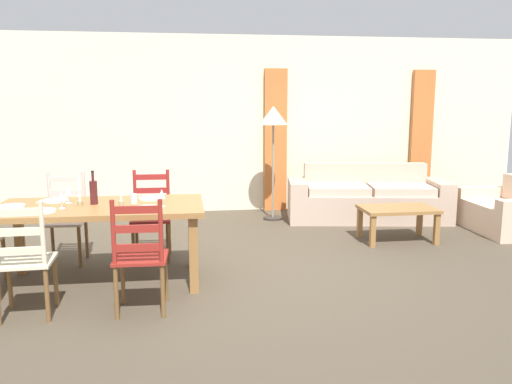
{
  "coord_description": "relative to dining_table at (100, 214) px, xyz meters",
  "views": [
    {
      "loc": [
        -0.61,
        -4.81,
        1.69
      ],
      "look_at": [
        0.13,
        0.55,
        0.75
      ],
      "focal_mm": 36.32,
      "sensor_mm": 36.0,
      "label": 1
    }
  ],
  "objects": [
    {
      "name": "dinner_plate_far_left",
      "position": [
        -0.45,
        0.25,
        0.1
      ],
      "size": [
        0.24,
        0.24,
        0.02
      ],
      "primitive_type": "cylinder",
      "color": "white",
      "rests_on": "dining_table"
    },
    {
      "name": "curtain_panel_right",
      "position": [
        4.6,
        3.11,
        0.44
      ],
      "size": [
        0.35,
        0.08,
        2.2
      ],
      "primitive_type": "cube",
      "color": "#C76B32",
      "rests_on": "ground_plane"
    },
    {
      "name": "wine_glass_near_right",
      "position": [
        0.58,
        -0.15,
        0.2
      ],
      "size": [
        0.06,
        0.06,
        0.16
      ],
      "color": "white",
      "rests_on": "dining_table"
    },
    {
      "name": "wine_glass_far_left",
      "position": [
        -0.31,
        0.14,
        0.2
      ],
      "size": [
        0.06,
        0.06,
        0.16
      ],
      "color": "white",
      "rests_on": "dining_table"
    },
    {
      "name": "wine_glass_near_left",
      "position": [
        -0.31,
        -0.12,
        0.2
      ],
      "size": [
        0.06,
        0.06,
        0.16
      ],
      "color": "white",
      "rests_on": "dining_table"
    },
    {
      "name": "wall_far",
      "position": [
        1.4,
        3.25,
        0.69
      ],
      "size": [
        9.6,
        0.16,
        2.7
      ],
      "primitive_type": "cube",
      "color": "beige",
      "rests_on": "ground_plane"
    },
    {
      "name": "dining_chair_far_left",
      "position": [
        -0.48,
        0.73,
        -0.19
      ],
      "size": [
        0.43,
        0.41,
        0.96
      ],
      "color": "beige",
      "rests_on": "ground_plane"
    },
    {
      "name": "dining_chair_near_right",
      "position": [
        0.42,
        -0.78,
        -0.19
      ],
      "size": [
        0.43,
        0.41,
        0.96
      ],
      "color": "maroon",
      "rests_on": "ground_plane"
    },
    {
      "name": "coffee_table",
      "position": [
        3.37,
        1.05,
        -0.31
      ],
      "size": [
        0.9,
        0.56,
        0.42
      ],
      "color": "olive",
      "rests_on": "ground_plane"
    },
    {
      "name": "dining_chair_far_right",
      "position": [
        0.42,
        0.76,
        -0.19
      ],
      "size": [
        0.43,
        0.41,
        0.96
      ],
      "color": "maroon",
      "rests_on": "ground_plane"
    },
    {
      "name": "dinner_plate_near_left",
      "position": [
        -0.45,
        -0.25,
        0.1
      ],
      "size": [
        0.24,
        0.24,
        0.02
      ],
      "primitive_type": "cylinder",
      "color": "white",
      "rests_on": "dining_table"
    },
    {
      "name": "armchair_upholstered",
      "position": [
        5.02,
        1.3,
        -0.41
      ],
      "size": [
        0.81,
        1.17,
        0.72
      ],
      "color": "beige",
      "rests_on": "ground_plane"
    },
    {
      "name": "curtain_panel_left",
      "position": [
        2.2,
        3.11,
        0.44
      ],
      "size": [
        0.35,
        0.08,
        2.2
      ],
      "primitive_type": "cube",
      "color": "#C76B32",
      "rests_on": "ground_plane"
    },
    {
      "name": "dinner_plate_far_right",
      "position": [
        0.45,
        0.25,
        0.1
      ],
      "size": [
        0.24,
        0.24,
        0.02
      ],
      "primitive_type": "cylinder",
      "color": "white",
      "rests_on": "dining_table"
    },
    {
      "name": "dinner_plate_near_right",
      "position": [
        0.45,
        -0.25,
        0.1
      ],
      "size": [
        0.24,
        0.24,
        0.02
      ],
      "primitive_type": "cylinder",
      "color": "white",
      "rests_on": "dining_table"
    },
    {
      "name": "wine_bottle",
      "position": [
        -0.06,
        0.05,
        0.2
      ],
      "size": [
        0.07,
        0.07,
        0.32
      ],
      "color": "#471919",
      "rests_on": "dining_table"
    },
    {
      "name": "fork_far_left",
      "position": [
        -0.6,
        0.25,
        0.09
      ],
      "size": [
        0.02,
        0.17,
        0.01
      ],
      "primitive_type": "cube",
      "rotation": [
        0.0,
        0.0,
        -0.05
      ],
      "color": "silver",
      "rests_on": "dining_table"
    },
    {
      "name": "dining_table",
      "position": [
        0.0,
        0.0,
        0.0
      ],
      "size": [
        1.9,
        0.96,
        0.75
      ],
      "color": "olive",
      "rests_on": "ground_plane"
    },
    {
      "name": "fork_far_right",
      "position": [
        0.3,
        0.25,
        0.09
      ],
      "size": [
        0.03,
        0.17,
        0.01
      ],
      "primitive_type": "cube",
      "rotation": [
        0.0,
        0.0,
        0.06
      ],
      "color": "silver",
      "rests_on": "dining_table"
    },
    {
      "name": "candle_tall",
      "position": [
        -0.18,
        0.02,
        0.16
      ],
      "size": [
        0.05,
        0.05,
        0.26
      ],
      "color": "#998C66",
      "rests_on": "dining_table"
    },
    {
      "name": "dinner_plate_head_west",
      "position": [
        -0.78,
        0.0,
        0.1
      ],
      "size": [
        0.24,
        0.24,
        0.02
      ],
      "primitive_type": "cylinder",
      "color": "white",
      "rests_on": "dining_table"
    },
    {
      "name": "fork_near_right",
      "position": [
        0.3,
        -0.25,
        0.09
      ],
      "size": [
        0.03,
        0.17,
        0.01
      ],
      "primitive_type": "cube",
      "rotation": [
        0.0,
        0.0,
        -0.08
      ],
      "color": "silver",
      "rests_on": "dining_table"
    },
    {
      "name": "standing_lamp",
      "position": [
        2.05,
        2.45,
        0.75
      ],
      "size": [
        0.4,
        0.4,
        1.64
      ],
      "color": "#332D28",
      "rests_on": "ground_plane"
    },
    {
      "name": "coffee_cup_primary",
      "position": [
        0.31,
        0.04,
        0.13
      ],
      "size": [
        0.07,
        0.07,
        0.09
      ],
      "primitive_type": "cylinder",
      "color": "beige",
      "rests_on": "dining_table"
    },
    {
      "name": "candle_short",
      "position": [
        0.2,
        -0.04,
        0.13
      ],
      "size": [
        0.05,
        0.05,
        0.15
      ],
      "color": "#998C66",
      "rests_on": "dining_table"
    },
    {
      "name": "couch",
      "position": [
        3.41,
        2.27,
        -0.37
      ],
      "size": [
        2.37,
        1.13,
        0.8
      ],
      "color": "tan",
      "rests_on": "ground_plane"
    },
    {
      "name": "fork_near_left",
      "position": [
        -0.6,
        -0.25,
        0.09
      ],
      "size": [
        0.03,
        0.17,
        0.01
      ],
      "primitive_type": "cube",
      "rotation": [
        0.0,
        0.0,
        -0.1
      ],
      "color": "silver",
      "rests_on": "dining_table"
    },
    {
      "name": "dining_chair_near_left",
      "position": [
        -0.47,
        -0.76,
        -0.19
      ],
      "size": [
        0.44,
        0.42,
        0.96
      ],
      "color": "beige",
      "rests_on": "ground_plane"
    },
    {
      "name": "ground_plane",
      "position": [
        1.4,
        -0.05,
        -0.67
      ],
      "size": [
        9.6,
        9.6,
        0.02
      ],
      "primitive_type": "cube",
      "color": "#493F31"
    }
  ]
}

